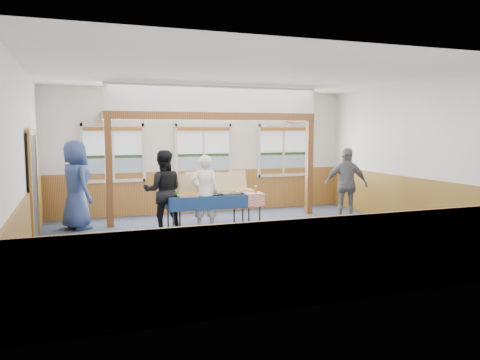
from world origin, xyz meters
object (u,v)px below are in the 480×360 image
at_px(woman_white, 205,193).
at_px(man_blue, 76,185).
at_px(person_grey, 346,185).
at_px(woman_black, 163,191).
at_px(table_left, 205,197).
at_px(table_right, 216,195).

relative_size(woman_white, man_blue, 0.84).
distance_m(woman_white, man_blue, 2.83).
xyz_separation_m(man_blue, person_grey, (6.05, -1.18, -0.10)).
xyz_separation_m(woman_black, man_blue, (-1.75, 0.87, 0.10)).
bearing_deg(person_grey, table_left, -164.41).
distance_m(table_left, man_blue, 2.83).
xyz_separation_m(table_right, man_blue, (-2.95, 0.79, 0.27)).
bearing_deg(man_blue, table_left, -132.34).
bearing_deg(table_left, man_blue, 137.39).
relative_size(table_right, man_blue, 1.11).
height_order(woman_black, man_blue, man_blue).
xyz_separation_m(table_left, man_blue, (-2.66, 0.91, 0.27)).
distance_m(table_left, table_right, 0.32).
bearing_deg(person_grey, table_right, -167.09).
height_order(woman_white, woman_black, woman_black).
bearing_deg(person_grey, man_blue, -170.96).
height_order(table_left, person_grey, person_grey).
distance_m(table_right, woman_black, 1.22).
bearing_deg(person_grey, woman_black, -163.97).
height_order(table_right, woman_black, woman_black).
bearing_deg(woman_black, woman_white, 175.68).
bearing_deg(table_left, woman_black, 153.92).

